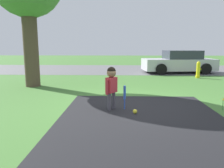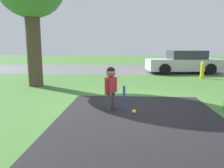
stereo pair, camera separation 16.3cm
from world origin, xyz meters
The scene contains 8 objects.
ground_plane centered at (0.00, 0.00, 0.00)m, with size 60.00×60.00×0.00m, color #3D6B2D.
driveway_strip centered at (0.15, -2.50, 0.00)m, with size 3.47×7.00×0.01m.
street_strip centered at (0.00, 8.76, 0.00)m, with size 40.00×6.00×0.01m.
child centered at (-0.51, -0.39, 0.66)m, with size 0.28×0.35×1.01m.
baseball_bat centered at (-0.20, -0.37, 0.37)m, with size 0.06×0.06×0.58m.
sports_ball centered at (0.03, -0.70, 0.05)m, with size 0.10×0.10×0.10m.
fire_hydrant centered at (3.38, 4.93, 0.38)m, with size 0.24×0.21×0.78m.
parked_car centered at (3.02, 6.98, 0.59)m, with size 4.03×2.11×1.25m.
Camera 2 is at (-0.16, -5.38, 1.48)m, focal length 35.00 mm.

